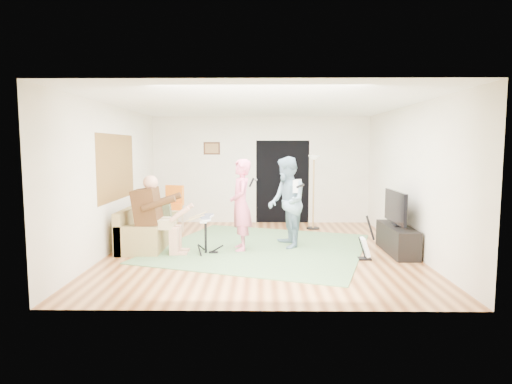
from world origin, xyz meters
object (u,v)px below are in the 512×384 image
at_px(torchiere_lamp, 314,179).
at_px(tv_cabinet, 397,239).
at_px(drum_kit, 206,237).
at_px(guitar_spare, 365,247).
at_px(dining_chair, 171,216).
at_px(guitarist, 287,202).
at_px(television, 395,207).
at_px(sofa, 145,233).
at_px(singer, 241,205).

distance_m(torchiere_lamp, tv_cabinet, 2.79).
relative_size(drum_kit, guitar_spare, 0.91).
height_order(torchiere_lamp, dining_chair, torchiere_lamp).
bearing_deg(guitar_spare, drum_kit, 172.48).
height_order(torchiere_lamp, tv_cabinet, torchiere_lamp).
distance_m(guitarist, dining_chair, 2.91).
xyz_separation_m(tv_cabinet, television, (-0.05, 0.00, 0.60)).
bearing_deg(drum_kit, torchiere_lamp, 47.18).
xyz_separation_m(sofa, dining_chair, (0.26, 1.25, 0.12)).
height_order(drum_kit, guitar_spare, guitar_spare).
bearing_deg(sofa, dining_chair, 78.34).
height_order(drum_kit, television, television).
bearing_deg(guitar_spare, sofa, 165.99).
xyz_separation_m(singer, dining_chair, (-1.66, 1.62, -0.48)).
bearing_deg(guitar_spare, tv_cabinet, 34.90).
height_order(sofa, drum_kit, sofa).
xyz_separation_m(singer, television, (2.82, -0.16, -0.01)).
relative_size(singer, television, 1.54).
distance_m(guitar_spare, tv_cabinet, 0.85).
bearing_deg(singer, torchiere_lamp, 134.84).
xyz_separation_m(guitarist, dining_chair, (-2.52, 1.37, -0.50)).
xyz_separation_m(guitarist, tv_cabinet, (2.00, -0.41, -0.63)).
xyz_separation_m(drum_kit, singer, (0.63, 0.28, 0.55)).
distance_m(torchiere_lamp, television, 2.62).
xyz_separation_m(drum_kit, tv_cabinet, (3.50, 0.12, -0.06)).
relative_size(sofa, torchiere_lamp, 1.09).
distance_m(guitarist, television, 2.00).
bearing_deg(dining_chair, television, -4.78).
bearing_deg(guitarist, television, 67.78).
bearing_deg(tv_cabinet, guitarist, 168.39).
height_order(dining_chair, television, television).
bearing_deg(sofa, singer, -11.00).
bearing_deg(guitarist, tv_cabinet, 68.07).
height_order(sofa, television, television).
bearing_deg(television, guitarist, 168.10).
relative_size(torchiere_lamp, dining_chair, 1.63).
bearing_deg(singer, sofa, -109.16).
xyz_separation_m(drum_kit, television, (3.45, 0.12, 0.54)).
distance_m(guitarist, guitar_spare, 1.72).
distance_m(guitar_spare, television, 1.03).
height_order(dining_chair, tv_cabinet, dining_chair).
height_order(guitar_spare, torchiere_lamp, torchiere_lamp).
height_order(sofa, guitar_spare, sofa).
relative_size(drum_kit, tv_cabinet, 0.50).
xyz_separation_m(drum_kit, dining_chair, (-1.03, 1.90, 0.07)).
relative_size(sofa, guitar_spare, 2.48).
distance_m(singer, guitar_spare, 2.36).
bearing_deg(dining_chair, guitar_spare, -13.73).
xyz_separation_m(singer, guitarist, (0.87, 0.25, 0.02)).
bearing_deg(guitarist, singer, -84.17).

